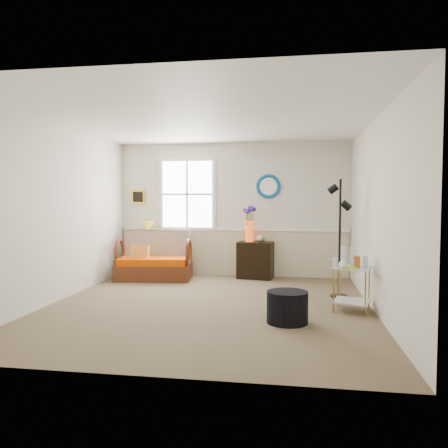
# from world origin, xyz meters

# --- Properties ---
(floor) EXTENTS (4.50, 5.00, 0.01)m
(floor) POSITION_xyz_m (0.00, 0.00, 0.00)
(floor) COLOR olive
(floor) RESTS_ON ground
(ceiling) EXTENTS (4.50, 5.00, 0.01)m
(ceiling) POSITION_xyz_m (0.00, 0.00, 2.60)
(ceiling) COLOR white
(ceiling) RESTS_ON walls
(walls) EXTENTS (4.51, 5.01, 2.60)m
(walls) POSITION_xyz_m (0.00, 0.00, 1.30)
(walls) COLOR silver
(walls) RESTS_ON floor
(wainscot) EXTENTS (4.46, 0.02, 0.90)m
(wainscot) POSITION_xyz_m (0.00, 2.48, 0.45)
(wainscot) COLOR #C6B895
(wainscot) RESTS_ON walls
(chair_rail) EXTENTS (4.46, 0.04, 0.06)m
(chair_rail) POSITION_xyz_m (0.00, 2.47, 0.92)
(chair_rail) COLOR white
(chair_rail) RESTS_ON walls
(window) EXTENTS (1.14, 0.06, 1.44)m
(window) POSITION_xyz_m (-0.90, 2.47, 1.60)
(window) COLOR white
(window) RESTS_ON walls
(picture) EXTENTS (0.28, 0.03, 0.28)m
(picture) POSITION_xyz_m (-1.92, 2.48, 1.55)
(picture) COLOR gold
(picture) RESTS_ON walls
(mirror) EXTENTS (0.47, 0.07, 0.47)m
(mirror) POSITION_xyz_m (0.70, 2.48, 1.75)
(mirror) COLOR blue
(mirror) RESTS_ON walls
(loveseat) EXTENTS (1.43, 0.91, 0.89)m
(loveseat) POSITION_xyz_m (-1.39, 1.86, 0.44)
(loveseat) COLOR #471A0C
(loveseat) RESTS_ON floor
(throw_pillow) EXTENTS (0.37, 0.14, 0.36)m
(throw_pillow) POSITION_xyz_m (-1.65, 1.77, 0.47)
(throw_pillow) COLOR orange
(throw_pillow) RESTS_ON loveseat
(lamp_stand) EXTENTS (0.44, 0.44, 0.61)m
(lamp_stand) POSITION_xyz_m (-1.69, 2.30, 0.31)
(lamp_stand) COLOR black
(lamp_stand) RESTS_ON floor
(table_lamp) EXTENTS (0.29, 0.29, 0.45)m
(table_lamp) POSITION_xyz_m (-1.67, 2.31, 0.84)
(table_lamp) COLOR gold
(table_lamp) RESTS_ON lamp_stand
(potted_plant) EXTENTS (0.46, 0.47, 0.29)m
(potted_plant) POSITION_xyz_m (-1.57, 2.36, 0.75)
(potted_plant) COLOR #3E6A2C
(potted_plant) RESTS_ON lamp_stand
(cabinet) EXTENTS (0.70, 0.50, 0.69)m
(cabinet) POSITION_xyz_m (0.47, 2.26, 0.35)
(cabinet) COLOR black
(cabinet) RESTS_ON floor
(flower_vase) EXTENTS (0.20, 0.20, 0.66)m
(flower_vase) POSITION_xyz_m (0.35, 2.28, 1.03)
(flower_vase) COLOR #D34310
(flower_vase) RESTS_ON cabinet
(side_table) EXTENTS (0.59, 0.59, 0.60)m
(side_table) POSITION_xyz_m (1.95, 0.00, 0.30)
(side_table) COLOR #BA8E3E
(side_table) RESTS_ON floor
(tabletop_items) EXTENTS (0.58, 0.58, 0.26)m
(tabletop_items) POSITION_xyz_m (1.93, 0.03, 0.73)
(tabletop_items) COLOR silver
(tabletop_items) RESTS_ON side_table
(floor_lamp) EXTENTS (0.31, 0.31, 1.81)m
(floor_lamp) POSITION_xyz_m (1.88, 0.86, 0.90)
(floor_lamp) COLOR black
(floor_lamp) RESTS_ON floor
(ottoman) EXTENTS (0.63, 0.63, 0.39)m
(ottoman) POSITION_xyz_m (1.10, -0.69, 0.19)
(ottoman) COLOR black
(ottoman) RESTS_ON floor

